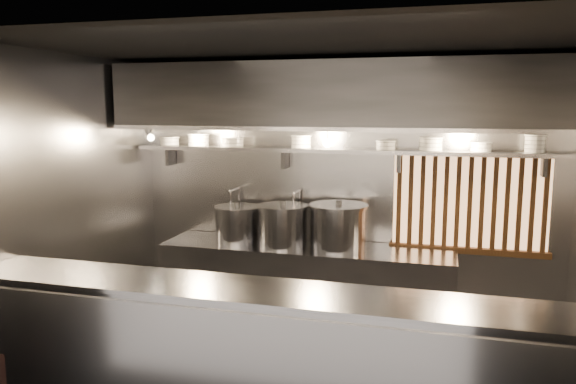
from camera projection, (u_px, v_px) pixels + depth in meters
The scene contains 25 objects.
floor at pixel (308, 383), 4.76m from camera, with size 4.50×4.50×0.00m, color black.
ceiling at pixel (310, 45), 4.34m from camera, with size 4.50×4.50×0.00m, color black.
wall_back at pixel (342, 194), 5.98m from camera, with size 4.50×4.50×0.00m, color gray.
wall_left at pixel (71, 208), 5.15m from camera, with size 3.00×3.00×0.00m, color gray.
serving_counter at pixel (275, 372), 3.76m from camera, with size 4.50×0.56×1.13m.
cooking_bench at pixel (306, 288), 5.85m from camera, with size 3.00×0.70×0.90m, color #939397.
bowl_shelf at pixel (339, 151), 5.73m from camera, with size 4.40×0.34×0.04m, color #939397.
exhaust_hood at pixel (336, 96), 5.44m from camera, with size 4.40×0.81×0.65m.
wood_screen at pixel (470, 202), 5.59m from camera, with size 1.56×0.09×1.04m.
faucet_left at pixel (236, 200), 6.17m from camera, with size 0.04×0.30×0.50m.
faucet_right at pixel (298, 203), 5.98m from camera, with size 0.04×0.30×0.50m.
heat_lamp at pixel (149, 132), 5.76m from camera, with size 0.25×0.35×0.20m.
pendant_bulb at pixel (327, 143), 5.63m from camera, with size 0.09×0.09×0.19m.
stock_pot_left at pixel (237, 224), 5.97m from camera, with size 0.59×0.59×0.42m.
stock_pot_mid at pixel (338, 226), 5.67m from camera, with size 0.77×0.77×0.49m.
stock_pot_right at pixel (283, 225), 5.78m from camera, with size 0.60×0.60×0.47m.
red_placard at pixel (2, 379), 4.08m from camera, with size 0.28×0.02×0.39m, color #B41F13.
bowl_stack_0 at pixel (170, 141), 6.23m from camera, with size 0.22×0.22×0.09m.
bowl_stack_1 at pixel (199, 140), 6.14m from camera, with size 0.24×0.24×0.13m.
bowl_stack_2 at pixel (233, 142), 6.03m from camera, with size 0.25×0.25×0.09m.
bowl_stack_3 at pixel (301, 141), 5.83m from camera, with size 0.22×0.22×0.13m.
bowl_stack_4 at pixel (386, 145), 5.60m from camera, with size 0.20×0.20×0.09m.
bowl_stack_5 at pixel (431, 144), 5.48m from camera, with size 0.24×0.24×0.13m.
bowl_stack_6 at pixel (481, 147), 5.36m from camera, with size 0.21×0.21×0.09m.
bowl_stack_7 at pixel (535, 143), 5.23m from camera, with size 0.20×0.20×0.17m.
Camera 1 is at (1.04, -4.34, 2.33)m, focal length 35.00 mm.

